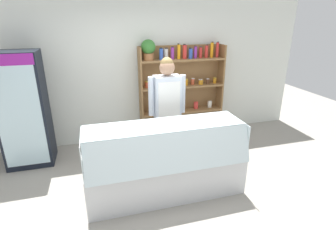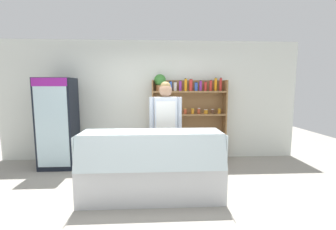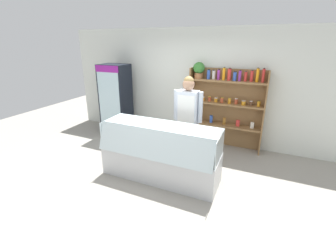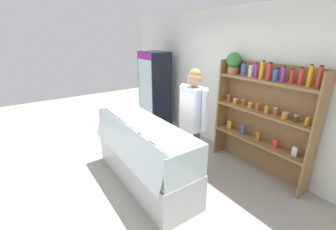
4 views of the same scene
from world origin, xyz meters
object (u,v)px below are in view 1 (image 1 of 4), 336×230
(shelving_unit, at_px, (178,83))
(shop_clerk, at_px, (167,103))
(drinks_fridge, at_px, (24,111))
(deli_display_case, at_px, (165,173))

(shelving_unit, height_order, shop_clerk, shelving_unit)
(drinks_fridge, height_order, shelving_unit, shelving_unit)
(drinks_fridge, distance_m, shop_clerk, 2.28)
(drinks_fridge, relative_size, shelving_unit, 0.95)
(shop_clerk, bearing_deg, drinks_fridge, 163.78)
(shelving_unit, xyz_separation_m, deli_display_case, (-0.73, -1.76, -0.79))
(deli_display_case, bearing_deg, drinks_fridge, 144.27)
(drinks_fridge, xyz_separation_m, shelving_unit, (2.68, 0.36, 0.18))
(drinks_fridge, relative_size, shop_clerk, 1.05)
(shelving_unit, relative_size, shop_clerk, 1.10)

